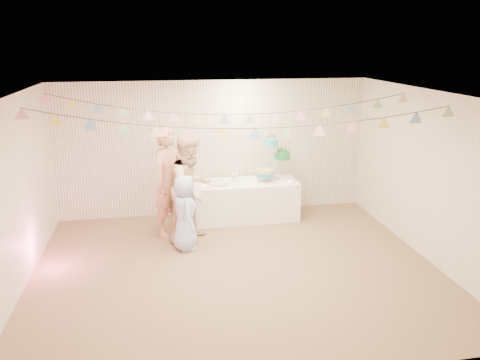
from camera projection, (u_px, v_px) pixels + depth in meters
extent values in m
plane|color=brown|center=(236.00, 268.00, 7.05)|extent=(6.00, 6.00, 0.00)
plane|color=silver|center=(236.00, 95.00, 6.31)|extent=(6.00, 6.00, 0.00)
plane|color=white|center=(214.00, 148.00, 9.04)|extent=(6.00, 6.00, 0.00)
plane|color=white|center=(282.00, 266.00, 4.32)|extent=(6.00, 6.00, 0.00)
plane|color=white|center=(13.00, 198.00, 6.17)|extent=(5.00, 5.00, 0.00)
plane|color=white|center=(428.00, 176.00, 7.19)|extent=(5.00, 5.00, 0.00)
cube|color=white|center=(245.00, 200.00, 8.95)|extent=(1.97, 0.79, 0.74)
cylinder|color=white|center=(219.00, 183.00, 8.70)|extent=(0.38, 0.38, 0.02)
imported|color=tan|center=(169.00, 182.00, 8.07)|extent=(0.80, 0.84, 1.93)
imported|color=#DEB988|center=(191.00, 188.00, 7.85)|extent=(1.13, 1.11, 1.84)
imported|color=#A7BDED|center=(185.00, 213.00, 7.57)|extent=(0.47, 0.66, 1.25)
cylinder|color=#FFD88C|center=(204.00, 186.00, 8.56)|extent=(0.04, 0.04, 0.03)
cylinder|color=#FFD88C|center=(226.00, 179.00, 8.95)|extent=(0.04, 0.04, 0.03)
cylinder|color=#FFD88C|center=(253.00, 184.00, 8.65)|extent=(0.04, 0.04, 0.03)
cylinder|color=#FFD88C|center=(261.00, 177.00, 9.10)|extent=(0.04, 0.04, 0.03)
cylinder|color=#FFD88C|center=(290.00, 182.00, 8.81)|extent=(0.04, 0.04, 0.03)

